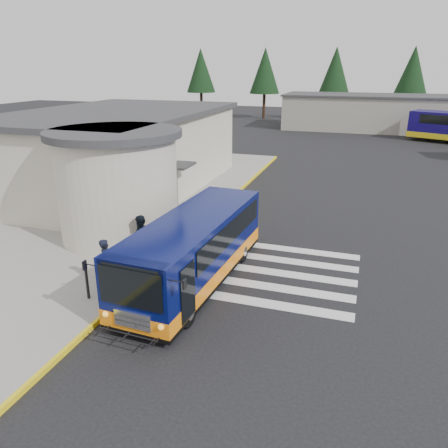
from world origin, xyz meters
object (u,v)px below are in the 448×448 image
(transit_bus, at_px, (194,252))
(pedestrian_a, at_px, (107,263))
(pedestrian_b, at_px, (141,238))
(bollard, at_px, (87,282))

(transit_bus, relative_size, pedestrian_a, 5.15)
(transit_bus, height_order, pedestrian_b, transit_bus)
(transit_bus, relative_size, pedestrian_b, 4.86)
(pedestrian_a, bearing_deg, transit_bus, -81.49)
(bollard, bearing_deg, transit_bus, 40.98)
(pedestrian_a, height_order, pedestrian_b, pedestrian_b)
(pedestrian_b, distance_m, bollard, 3.37)
(pedestrian_a, bearing_deg, pedestrian_b, -21.80)
(pedestrian_a, height_order, bollard, pedestrian_a)
(pedestrian_b, bearing_deg, pedestrian_a, -42.48)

